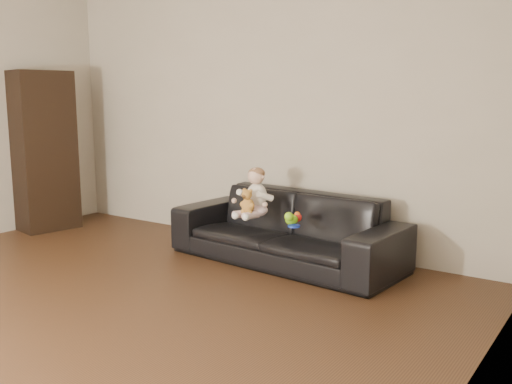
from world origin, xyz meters
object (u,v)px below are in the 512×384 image
Objects in this scene: toy_green at (292,219)px; toy_blue_disc at (294,226)px; toy_rattle at (297,218)px; baby at (255,195)px; sofa at (286,228)px; teddy_bear at (247,202)px; cabinet at (44,151)px.

toy_green is 0.09m from toy_blue_disc.
toy_green reaches higher than toy_blue_disc.
toy_rattle is 0.19m from toy_blue_disc.
baby reaches higher than toy_rattle.
toy_blue_disc is (0.24, -0.26, 0.10)m from sofa.
cabinet is at bearing -157.33° from teddy_bear.
baby is 5.70× the size of toy_rattle.
cabinet is 16.99× the size of toy_blue_disc.
baby is at bearing 168.18° from toy_green.
toy_green is 0.11m from toy_rattle.
teddy_bear is at bearing -173.91° from toy_green.
cabinet reaches higher than sofa.
toy_blue_disc is (0.07, -0.17, -0.03)m from toy_rattle.
sofa is at bearing 38.34° from baby.
teddy_bear is 2.83× the size of toy_rattle.
cabinet is 3.13m from toy_blue_disc.
sofa is 0.43m from teddy_bear.
toy_rattle is at bearing 40.85° from teddy_bear.
toy_blue_disc is (0.48, -0.02, -0.15)m from teddy_bear.
toy_green is (3.04, 0.18, -0.42)m from cabinet.
cabinet reaches higher than toy_rattle.
cabinet is at bearing -167.41° from sofa.
toy_rattle is 0.76× the size of toy_blue_disc.
sofa reaches higher than toy_green.
baby is 0.46m from toy_green.
teddy_bear is at bearing 14.36° from cabinet.
cabinet reaches higher than toy_green.
sofa reaches higher than toy_blue_disc.
baby is at bearing 162.86° from toy_blue_disc.
teddy_bear reaches higher than toy_green.
baby reaches higher than sofa.
sofa is 4.77× the size of baby.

